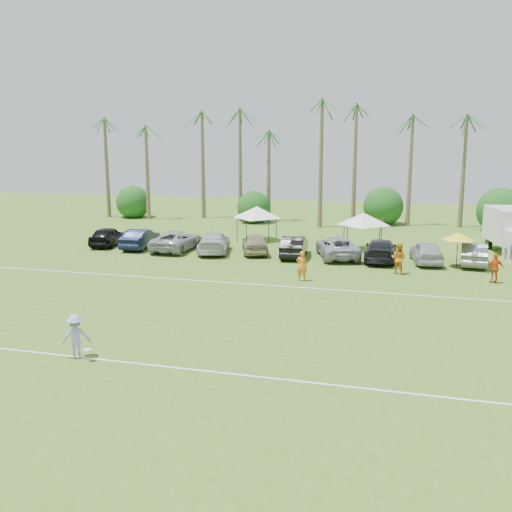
# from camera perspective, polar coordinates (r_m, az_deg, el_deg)

# --- Properties ---
(ground) EXTENTS (120.00, 120.00, 0.00)m
(ground) POSITION_cam_1_polar(r_m,az_deg,el_deg) (19.00, -13.06, -12.80)
(ground) COLOR #41661E
(ground) RESTS_ON ground
(field_lines) EXTENTS (80.00, 12.10, 0.01)m
(field_lines) POSITION_cam_1_polar(r_m,az_deg,el_deg) (25.84, -4.66, -5.94)
(field_lines) COLOR white
(field_lines) RESTS_ON ground
(palm_tree_0) EXTENTS (2.40, 2.40, 8.90)m
(palm_tree_0) POSITION_cam_1_polar(r_m,az_deg,el_deg) (61.28, -14.87, 10.84)
(palm_tree_0) COLOR brown
(palm_tree_0) RESTS_ON ground
(palm_tree_1) EXTENTS (2.40, 2.40, 9.90)m
(palm_tree_1) POSITION_cam_1_polar(r_m,az_deg,el_deg) (58.96, -10.61, 11.86)
(palm_tree_1) COLOR brown
(palm_tree_1) RESTS_ON ground
(palm_tree_2) EXTENTS (2.40, 2.40, 10.90)m
(palm_tree_2) POSITION_cam_1_polar(r_m,az_deg,el_deg) (56.99, -5.99, 12.87)
(palm_tree_2) COLOR brown
(palm_tree_2) RESTS_ON ground
(palm_tree_3) EXTENTS (2.40, 2.40, 11.90)m
(palm_tree_3) POSITION_cam_1_polar(r_m,az_deg,el_deg) (55.71, -2.05, 13.84)
(palm_tree_3) COLOR brown
(palm_tree_3) RESTS_ON ground
(palm_tree_4) EXTENTS (2.40, 2.40, 8.90)m
(palm_tree_4) POSITION_cam_1_polar(r_m,az_deg,el_deg) (54.61, 2.06, 11.18)
(palm_tree_4) COLOR brown
(palm_tree_4) RESTS_ON ground
(palm_tree_5) EXTENTS (2.40, 2.40, 9.90)m
(palm_tree_5) POSITION_cam_1_polar(r_m,az_deg,el_deg) (53.85, 6.30, 12.04)
(palm_tree_5) COLOR brown
(palm_tree_5) RESTS_ON ground
(palm_tree_6) EXTENTS (2.40, 2.40, 10.90)m
(palm_tree_6) POSITION_cam_1_polar(r_m,az_deg,el_deg) (53.38, 10.68, 12.85)
(palm_tree_6) COLOR brown
(palm_tree_6) RESTS_ON ground
(palm_tree_7) EXTENTS (2.40, 2.40, 11.90)m
(palm_tree_7) POSITION_cam_1_polar(r_m,az_deg,el_deg) (53.23, 15.13, 13.58)
(palm_tree_7) COLOR brown
(palm_tree_7) RESTS_ON ground
(palm_tree_8) EXTENTS (2.40, 2.40, 8.90)m
(palm_tree_8) POSITION_cam_1_polar(r_m,az_deg,el_deg) (53.37, 20.44, 10.48)
(palm_tree_8) COLOR brown
(palm_tree_8) RESTS_ON ground
(bush_tree_0) EXTENTS (4.00, 4.00, 4.00)m
(bush_tree_0) POSITION_cam_1_polar(r_m,az_deg,el_deg) (61.02, -11.68, 5.63)
(bush_tree_0) COLOR brown
(bush_tree_0) RESTS_ON ground
(bush_tree_1) EXTENTS (4.00, 4.00, 4.00)m
(bush_tree_1) POSITION_cam_1_polar(r_m,az_deg,el_deg) (56.38, 0.26, 5.40)
(bush_tree_1) COLOR brown
(bush_tree_1) RESTS_ON ground
(bush_tree_2) EXTENTS (4.00, 4.00, 4.00)m
(bush_tree_2) POSITION_cam_1_polar(r_m,az_deg,el_deg) (54.55, 12.58, 4.93)
(bush_tree_2) COLOR brown
(bush_tree_2) RESTS_ON ground
(bush_tree_3) EXTENTS (4.00, 4.00, 4.00)m
(bush_tree_3) POSITION_cam_1_polar(r_m,az_deg,el_deg) (55.01, 23.06, 4.35)
(bush_tree_3) COLOR brown
(bush_tree_3) RESTS_ON ground
(sideline_player_a) EXTENTS (0.63, 0.42, 1.70)m
(sideline_player_a) POSITION_cam_1_polar(r_m,az_deg,el_deg) (31.96, 4.61, -1.00)
(sideline_player_a) COLOR orange
(sideline_player_a) RESTS_ON ground
(sideline_player_b) EXTENTS (1.08, 0.95, 1.85)m
(sideline_player_b) POSITION_cam_1_polar(r_m,az_deg,el_deg) (34.56, 14.07, -0.24)
(sideline_player_b) COLOR orange
(sideline_player_b) RESTS_ON ground
(sideline_player_c) EXTENTS (1.06, 0.68, 1.67)m
(sideline_player_c) POSITION_cam_1_polar(r_m,az_deg,el_deg) (33.99, 22.78, -1.14)
(sideline_player_c) COLOR #DF4F18
(sideline_player_c) RESTS_ON ground
(canopy_tent_left) EXTENTS (3.91, 3.91, 3.17)m
(canopy_tent_left) POSITION_cam_1_polar(r_m,az_deg,el_deg) (44.54, 0.11, 4.98)
(canopy_tent_left) COLOR black
(canopy_tent_left) RESTS_ON ground
(canopy_tent_right) EXTENTS (3.85, 3.85, 3.12)m
(canopy_tent_right) POSITION_cam_1_polar(r_m,az_deg,el_deg) (41.58, 10.73, 4.26)
(canopy_tent_right) COLOR black
(canopy_tent_right) RESTS_ON ground
(market_umbrella) EXTENTS (1.96, 1.96, 2.18)m
(market_umbrella) POSITION_cam_1_polar(r_m,az_deg,el_deg) (37.20, 19.57, 1.87)
(market_umbrella) COLOR black
(market_umbrella) RESTS_ON ground
(frisbee_player) EXTENTS (1.33, 1.06, 1.61)m
(frisbee_player) POSITION_cam_1_polar(r_m,az_deg,el_deg) (21.69, -17.58, -7.67)
(frisbee_player) COLOR #A09CDE
(frisbee_player) RESTS_ON ground
(parked_car_0) EXTENTS (2.32, 4.42, 1.43)m
(parked_car_0) POSITION_cam_1_polar(r_m,az_deg,el_deg) (44.10, -14.63, 1.93)
(parked_car_0) COLOR black
(parked_car_0) RESTS_ON ground
(parked_car_1) EXTENTS (1.82, 4.45, 1.43)m
(parked_car_1) POSITION_cam_1_polar(r_m,az_deg,el_deg) (42.45, -11.49, 1.72)
(parked_car_1) COLOR black
(parked_car_1) RESTS_ON ground
(parked_car_2) EXTENTS (2.40, 5.17, 1.43)m
(parked_car_2) POSITION_cam_1_polar(r_m,az_deg,el_deg) (41.20, -7.96, 1.55)
(parked_car_2) COLOR #A2A2A2
(parked_car_2) RESTS_ON ground
(parked_car_3) EXTENTS (3.11, 5.28, 1.43)m
(parked_car_3) POSITION_cam_1_polar(r_m,az_deg,el_deg) (40.10, -4.23, 1.35)
(parked_car_3) COLOR silver
(parked_car_3) RESTS_ON ground
(parked_car_4) EXTENTS (2.94, 4.53, 1.43)m
(parked_car_4) POSITION_cam_1_polar(r_m,az_deg,el_deg) (39.70, -0.10, 1.28)
(parked_car_4) COLOR gray
(parked_car_4) RESTS_ON ground
(parked_car_5) EXTENTS (1.91, 4.47, 1.43)m
(parked_car_5) POSITION_cam_1_polar(r_m,az_deg,el_deg) (38.62, 3.83, 0.97)
(parked_car_5) COLOR black
(parked_car_5) RESTS_ON ground
(parked_car_6) EXTENTS (3.79, 5.63, 1.43)m
(parked_car_6) POSITION_cam_1_polar(r_m,az_deg,el_deg) (38.60, 8.14, 0.88)
(parked_car_6) COLOR #9EA0AC
(parked_car_6) RESTS_ON ground
(parked_car_7) EXTENTS (2.11, 4.98, 1.43)m
(parked_car_7) POSITION_cam_1_polar(r_m,az_deg,el_deg) (38.08, 12.36, 0.58)
(parked_car_7) COLOR black
(parked_car_7) RESTS_ON ground
(parked_car_8) EXTENTS (2.27, 4.41, 1.43)m
(parked_car_8) POSITION_cam_1_polar(r_m,az_deg,el_deg) (38.11, 16.67, 0.37)
(parked_car_8) COLOR #ACAEB5
(parked_car_8) RESTS_ON ground
(parked_car_9) EXTENTS (1.79, 4.44, 1.43)m
(parked_car_9) POSITION_cam_1_polar(r_m,az_deg,el_deg) (38.55, 20.92, 0.22)
(parked_car_9) COLOR slate
(parked_car_9) RESTS_ON ground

